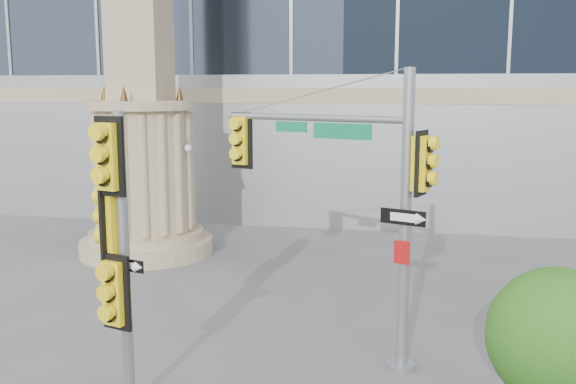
# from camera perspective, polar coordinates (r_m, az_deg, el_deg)

# --- Properties ---
(monument) EXTENTS (4.40, 4.40, 16.60)m
(monument) POSITION_cam_1_polar(r_m,az_deg,el_deg) (21.53, -12.92, 9.06)
(monument) COLOR tan
(monument) RESTS_ON ground
(main_signal_pole) EXTENTS (4.36, 1.97, 5.89)m
(main_signal_pole) POSITION_cam_1_polar(r_m,az_deg,el_deg) (12.77, 6.03, 0.81)
(main_signal_pole) COLOR slate
(main_signal_pole) RESTS_ON ground
(secondary_signal_pole) EXTENTS (0.89, 0.81, 5.15)m
(secondary_signal_pole) POSITION_cam_1_polar(r_m,az_deg,el_deg) (11.02, -15.03, -4.12)
(secondary_signal_pole) COLOR slate
(secondary_signal_pole) RESTS_ON ground
(street_tree) EXTENTS (1.99, 1.94, 3.10)m
(street_tree) POSITION_cam_1_polar(r_m,az_deg,el_deg) (9.81, 23.04, -12.26)
(street_tree) COLOR tan
(street_tree) RESTS_ON ground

